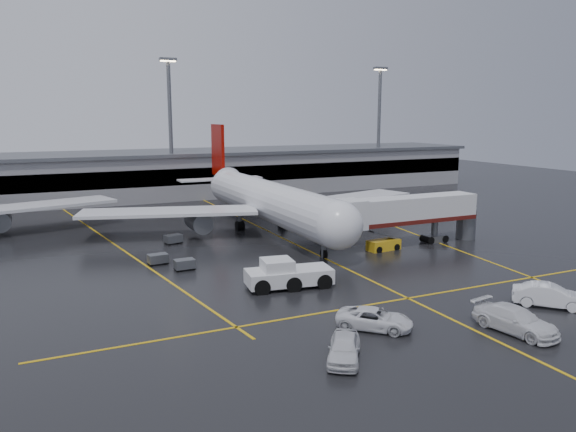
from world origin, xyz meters
name	(u,v)px	position (x,y,z in m)	size (l,w,h in m)	color
ground	(296,245)	(0.00, 0.00, 0.00)	(220.00, 220.00, 0.00)	black
apron_line_centre	(296,244)	(0.00, 0.00, 0.01)	(0.25, 90.00, 0.02)	gold
apron_line_stop	(408,298)	(0.00, -22.00, 0.01)	(60.00, 0.25, 0.02)	gold
apron_line_left	(113,243)	(-20.00, 10.00, 0.01)	(0.25, 70.00, 0.02)	gold
apron_line_right	(375,219)	(18.00, 10.00, 0.01)	(0.25, 70.00, 0.02)	gold
terminal	(190,172)	(0.00, 47.93, 4.32)	(122.00, 19.00, 8.60)	gray
light_mast_mid	(170,121)	(-5.00, 42.00, 14.47)	(3.00, 1.20, 25.45)	#595B60
light_mast_right	(379,120)	(40.00, 42.00, 14.47)	(3.00, 1.20, 25.45)	#595B60
main_airliner	(265,199)	(0.00, 9.70, 4.21)	(48.80, 45.60, 14.10)	silver
jet_bridge	(408,213)	(11.87, -6.00, 3.93)	(19.90, 3.40, 6.05)	silver
pushback_tractor	(287,275)	(-8.07, -14.75, 1.10)	(8.12, 4.30, 2.77)	silver
belt_loader	(383,245)	(8.04, -6.70, 0.62)	(4.11, 2.20, 2.51)	gold
service_van_a	(375,319)	(-6.44, -26.53, 0.77)	(2.55, 5.54, 1.54)	white
service_van_b	(515,320)	(2.41, -31.31, 0.91)	(2.55, 6.28, 1.82)	silver
service_van_c	(550,296)	(9.17, -28.55, 0.94)	(1.99, 5.70, 1.88)	white
service_van_d	(344,348)	(-11.14, -30.13, 0.83)	(1.96, 4.88, 1.66)	silver
baggage_cart_a	(184,264)	(-15.06, -5.30, 0.63)	(2.04, 1.37, 1.12)	#595B60
baggage_cart_b	(158,259)	(-17.05, -2.00, 0.63)	(2.11, 1.47, 1.12)	#595B60
baggage_cart_c	(173,239)	(-13.34, 6.72, 0.63)	(2.26, 1.76, 1.12)	#595B60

